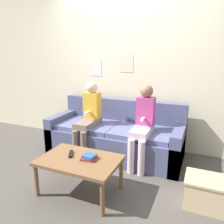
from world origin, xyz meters
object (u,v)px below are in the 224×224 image
Objects in this scene: person_left at (89,115)px; tv_remote at (71,154)px; storage_box at (205,192)px; coffee_table at (80,163)px; person_right at (143,122)px; couch at (115,137)px.

tv_remote is (0.24, -0.85, -0.21)m from person_left.
person_left reaches higher than storage_box.
storage_box is at bearing 12.83° from coffee_table.
person_right reaches higher than storage_box.
person_left is 2.75× the size of storage_box.
coffee_table is 5.23× the size of tv_remote.
tv_remote is (-0.61, -0.85, -0.21)m from person_right.
storage_box is at bearing -35.97° from person_right.
person_left reaches higher than couch.
person_left is at bearing -179.98° from person_right.
couch reaches higher than storage_box.
person_left reaches higher than person_right.
coffee_table is 2.14× the size of storage_box.
tv_remote is 1.49m from storage_box.
person_right is at bearing 144.03° from storage_box.
couch is 1.09m from coffee_table.
couch is 4.97× the size of storage_box.
couch is at bearing 158.87° from person_right.
coffee_table is 1.01m from person_left.
couch is at bearing 148.97° from storage_box.
person_left is (-0.36, -0.19, 0.35)m from couch.
person_left reaches higher than coffee_table.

